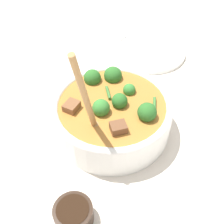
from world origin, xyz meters
TOP-DOWN VIEW (x-y plane):
  - ground_plane at (0.00, 0.00)m, footprint 4.00×4.00m
  - stew_bowl at (-0.00, 0.00)m, footprint 0.27×0.27m
  - condiment_bowl at (0.11, -0.21)m, footprint 0.07×0.07m
  - empty_plate at (-0.14, 0.30)m, footprint 0.23×0.23m

SIDE VIEW (x-z plane):
  - ground_plane at x=0.00m, z-range 0.00..0.00m
  - empty_plate at x=-0.14m, z-range 0.00..0.02m
  - condiment_bowl at x=0.11m, z-range 0.00..0.04m
  - stew_bowl at x=0.00m, z-range -0.09..0.19m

